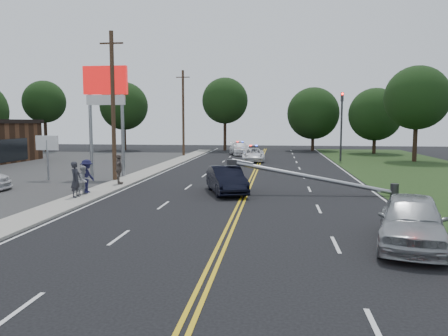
# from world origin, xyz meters

# --- Properties ---
(ground) EXTENTS (120.00, 120.00, 0.00)m
(ground) POSITION_xyz_m (0.00, 0.00, 0.00)
(ground) COLOR black
(ground) RESTS_ON ground
(sidewalk) EXTENTS (1.80, 70.00, 0.12)m
(sidewalk) POSITION_xyz_m (-8.40, 10.00, 0.06)
(sidewalk) COLOR gray
(sidewalk) RESTS_ON ground
(centerline_yellow) EXTENTS (0.36, 80.00, 0.00)m
(centerline_yellow) POSITION_xyz_m (0.00, 10.00, 0.01)
(centerline_yellow) COLOR gold
(centerline_yellow) RESTS_ON ground
(pylon_sign) EXTENTS (3.20, 0.35, 8.00)m
(pylon_sign) POSITION_xyz_m (-10.50, 14.00, 6.00)
(pylon_sign) COLOR gray
(pylon_sign) RESTS_ON ground
(small_sign) EXTENTS (1.60, 0.14, 3.10)m
(small_sign) POSITION_xyz_m (-14.00, 12.00, 2.33)
(small_sign) COLOR gray
(small_sign) RESTS_ON ground
(traffic_signal) EXTENTS (0.28, 0.41, 7.05)m
(traffic_signal) POSITION_xyz_m (8.30, 30.00, 4.21)
(traffic_signal) COLOR #2D2D30
(traffic_signal) RESTS_ON ground
(fallen_streetlight) EXTENTS (9.36, 0.44, 1.91)m
(fallen_streetlight) POSITION_xyz_m (4.19, 8.00, 0.92)
(fallen_streetlight) COLOR #2D2D30
(fallen_streetlight) RESTS_ON ground
(utility_pole_mid) EXTENTS (1.60, 0.28, 10.00)m
(utility_pole_mid) POSITION_xyz_m (-9.20, 12.00, 5.08)
(utility_pole_mid) COLOR #382619
(utility_pole_mid) RESTS_ON ground
(utility_pole_far) EXTENTS (1.60, 0.28, 10.00)m
(utility_pole_far) POSITION_xyz_m (-9.20, 34.00, 5.08)
(utility_pole_far) COLOR #382619
(utility_pole_far) RESTS_ON ground
(tree_4) EXTENTS (5.73, 5.73, 9.66)m
(tree_4) POSITION_xyz_m (-29.89, 40.34, 6.78)
(tree_4) COLOR black
(tree_4) RESTS_ON ground
(tree_5) EXTENTS (6.78, 6.78, 9.69)m
(tree_5) POSITION_xyz_m (-19.95, 43.95, 6.29)
(tree_5) COLOR black
(tree_5) RESTS_ON ground
(tree_6) EXTENTS (6.49, 6.49, 10.29)m
(tree_6) POSITION_xyz_m (-5.68, 45.62, 7.03)
(tree_6) COLOR black
(tree_6) RESTS_ON ground
(tree_7) EXTENTS (7.30, 7.30, 8.91)m
(tree_7) POSITION_xyz_m (6.75, 46.70, 5.25)
(tree_7) COLOR black
(tree_7) RESTS_ON ground
(tree_8) EXTENTS (6.72, 6.72, 8.37)m
(tree_8) POSITION_xyz_m (14.11, 41.60, 5.00)
(tree_8) COLOR black
(tree_8) RESTS_ON ground
(tree_9) EXTENTS (6.43, 6.43, 9.69)m
(tree_9) POSITION_xyz_m (15.72, 30.24, 6.46)
(tree_9) COLOR black
(tree_9) RESTS_ON ground
(crashed_sedan) EXTENTS (2.99, 4.92, 1.53)m
(crashed_sedan) POSITION_xyz_m (-1.08, 7.97, 0.77)
(crashed_sedan) COLOR black
(crashed_sedan) RESTS_ON ground
(waiting_sedan) EXTENTS (3.20, 5.35, 1.70)m
(waiting_sedan) POSITION_xyz_m (6.10, -1.88, 0.85)
(waiting_sedan) COLOR #9CA0A3
(waiting_sedan) RESTS_ON ground
(emergency_a) EXTENTS (2.45, 4.95, 1.35)m
(emergency_a) POSITION_xyz_m (-0.67, 28.34, 0.67)
(emergency_a) COLOR white
(emergency_a) RESTS_ON ground
(emergency_b) EXTENTS (3.45, 5.73, 1.55)m
(emergency_b) POSITION_xyz_m (-2.79, 37.04, 0.78)
(emergency_b) COLOR white
(emergency_b) RESTS_ON ground
(bystander_a) EXTENTS (0.47, 0.70, 1.86)m
(bystander_a) POSITION_xyz_m (-8.65, 5.07, 1.05)
(bystander_a) COLOR #24242B
(bystander_a) RESTS_ON sidewalk
(bystander_b) EXTENTS (0.81, 0.92, 1.57)m
(bystander_b) POSITION_xyz_m (-8.58, 5.91, 0.90)
(bystander_b) COLOR #A09FA4
(bystander_b) RESTS_ON sidewalk
(bystander_c) EXTENTS (0.84, 1.28, 1.85)m
(bystander_c) POSITION_xyz_m (-8.69, 6.49, 1.05)
(bystander_c) COLOR #171638
(bystander_c) RESTS_ON sidewalk
(bystander_d) EXTENTS (0.71, 1.18, 1.88)m
(bystander_d) POSITION_xyz_m (-8.14, 9.98, 1.06)
(bystander_d) COLOR #61554E
(bystander_d) RESTS_ON sidewalk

